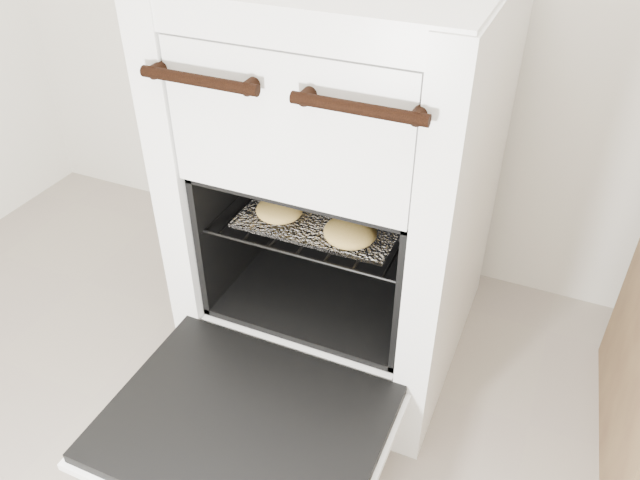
# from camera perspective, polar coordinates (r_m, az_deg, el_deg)

# --- Properties ---
(stove) EXTENTS (0.62, 0.69, 0.95)m
(stove) POSITION_cam_1_polar(r_m,az_deg,el_deg) (1.47, 2.35, 4.77)
(stove) COLOR white
(stove) RESTS_ON ground
(oven_door) EXTENTS (0.56, 0.43, 0.04)m
(oven_door) POSITION_cam_1_polar(r_m,az_deg,el_deg) (1.29, -6.88, -16.46)
(oven_door) COLOR black
(oven_door) RESTS_ON stove
(oven_rack) EXTENTS (0.45, 0.43, 0.01)m
(oven_rack) POSITION_cam_1_polar(r_m,az_deg,el_deg) (1.42, 1.33, 3.19)
(oven_rack) COLOR black
(oven_rack) RESTS_ON stove
(foil_sheet) EXTENTS (0.35, 0.31, 0.01)m
(foil_sheet) POSITION_cam_1_polar(r_m,az_deg,el_deg) (1.40, 1.01, 2.99)
(foil_sheet) COLOR white
(foil_sheet) RESTS_ON oven_rack
(baked_rolls) EXTENTS (0.31, 0.29, 0.05)m
(baked_rolls) POSITION_cam_1_polar(r_m,az_deg,el_deg) (1.33, 0.59, 2.53)
(baked_rolls) COLOR tan
(baked_rolls) RESTS_ON foil_sheet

